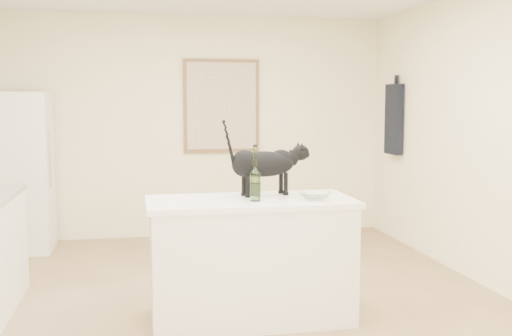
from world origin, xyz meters
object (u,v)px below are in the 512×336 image
at_px(fridge, 18,172).
at_px(glass_bowl, 315,196).
at_px(black_cat, 264,167).
at_px(wine_bottle, 255,176).

xyz_separation_m(fridge, glass_bowl, (2.50, -2.68, 0.08)).
height_order(black_cat, glass_bowl, black_cat).
bearing_deg(fridge, black_cat, -47.87).
distance_m(fridge, glass_bowl, 3.66).
bearing_deg(fridge, wine_bottle, -51.95).
bearing_deg(glass_bowl, fridge, 133.01).
bearing_deg(wine_bottle, black_cat, 64.89).
distance_m(fridge, wine_bottle, 3.36).
bearing_deg(black_cat, wine_bottle, -124.83).
relative_size(fridge, wine_bottle, 4.82).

